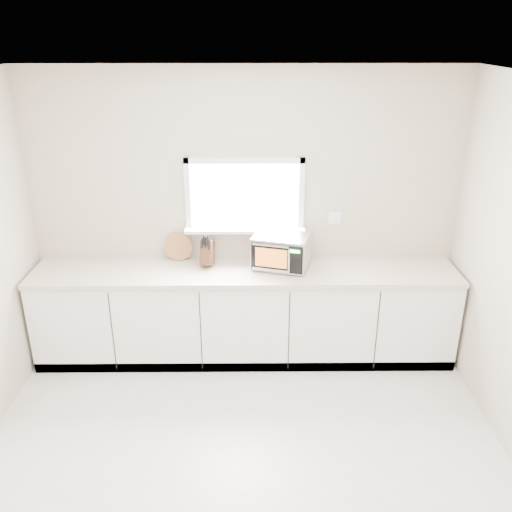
{
  "coord_description": "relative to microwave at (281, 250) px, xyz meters",
  "views": [
    {
      "loc": [
        0.07,
        -2.84,
        2.99
      ],
      "look_at": [
        0.1,
        1.55,
        1.12
      ],
      "focal_mm": 38.0,
      "sensor_mm": 36.0,
      "label": 1
    }
  ],
  "objects": [
    {
      "name": "cabinets",
      "position": [
        -0.34,
        -0.06,
        -0.65
      ],
      "size": [
        3.92,
        0.6,
        0.88
      ],
      "primitive_type": "cube",
      "color": "white",
      "rests_on": "ground"
    },
    {
      "name": "microwave",
      "position": [
        0.0,
        0.0,
        0.0
      ],
      "size": [
        0.58,
        0.51,
        0.32
      ],
      "rotation": [
        0.0,
        0.0,
        -0.28
      ],
      "color": "black",
      "rests_on": "countertop"
    },
    {
      "name": "cutting_board",
      "position": [
        -0.97,
        0.18,
        -0.03
      ],
      "size": [
        0.27,
        0.06,
        0.27
      ],
      "primitive_type": "cylinder",
      "rotation": [
        1.4,
        0.0,
        0.0
      ],
      "color": "#A97A41",
      "rests_on": "countertop"
    },
    {
      "name": "coffee_grinder",
      "position": [
        -0.14,
        0.07,
        -0.06
      ],
      "size": [
        0.13,
        0.13,
        0.21
      ],
      "rotation": [
        0.0,
        0.0,
        0.12
      ],
      "color": "#BBBDC3",
      "rests_on": "countertop"
    },
    {
      "name": "countertop",
      "position": [
        -0.34,
        -0.07,
        -0.19
      ],
      "size": [
        3.92,
        0.64,
        0.04
      ],
      "primitive_type": "cube",
      "color": "beige",
      "rests_on": "cabinets"
    },
    {
      "name": "back_wall",
      "position": [
        -0.34,
        0.24,
        0.28
      ],
      "size": [
        4.0,
        0.17,
        2.7
      ],
      "color": "#B4A28F",
      "rests_on": "ground"
    },
    {
      "name": "ground",
      "position": [
        -0.34,
        -1.76,
        -1.09
      ],
      "size": [
        4.0,
        4.0,
        0.0
      ],
      "primitive_type": "plane",
      "color": "beige",
      "rests_on": "ground"
    },
    {
      "name": "knife_block",
      "position": [
        -0.69,
        0.04,
        -0.03
      ],
      "size": [
        0.14,
        0.24,
        0.32
      ],
      "rotation": [
        0.0,
        0.0,
        -0.16
      ],
      "color": "#4C281B",
      "rests_on": "countertop"
    }
  ]
}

